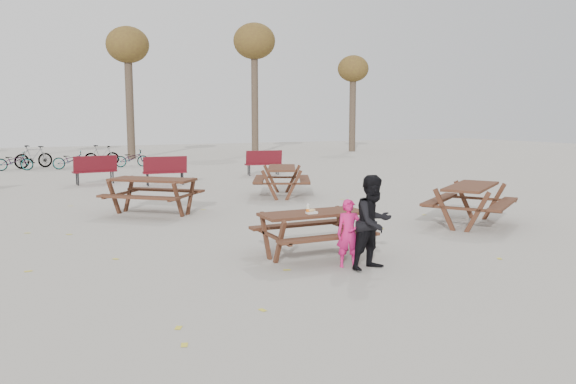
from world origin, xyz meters
name	(u,v)px	position (x,y,z in m)	size (l,w,h in m)	color
ground	(312,256)	(0.00, 0.00, 0.00)	(80.00, 80.00, 0.00)	gray
main_picnic_table	(312,223)	(0.00, 0.00, 0.59)	(1.80, 1.45, 0.78)	#351C13
food_tray	(312,213)	(-0.08, -0.13, 0.79)	(0.18, 0.11, 0.04)	white
bread_roll	(312,210)	(-0.08, -0.13, 0.83)	(0.14, 0.06, 0.05)	tan
soda_bottle	(308,210)	(-0.15, -0.11, 0.85)	(0.07, 0.07, 0.17)	silver
child	(349,233)	(0.22, -0.85, 0.55)	(0.40, 0.26, 1.09)	#CE1965
adult	(373,222)	(0.49, -1.13, 0.75)	(0.73, 0.57, 1.50)	black
picnic_table_east	(470,205)	(4.51, 1.07, 0.45)	(2.07, 1.67, 0.89)	#351C13
picnic_table_north	(153,196)	(-1.64, 5.42, 0.44)	(2.07, 1.66, 0.89)	#351C13
picnic_table_far	(282,182)	(2.56, 6.97, 0.44)	(2.06, 1.66, 0.89)	#351C13
park_bench_row	(130,170)	(-1.09, 12.11, 0.52)	(12.47, 2.39, 1.03)	maroon
bicycle_row	(69,158)	(-2.65, 19.69, 0.47)	(6.72, 2.19, 1.08)	black
tree_row	(124,49)	(0.90, 25.15, 6.19)	(32.17, 3.52, 8.26)	#382B21
fallen_leaves	(280,228)	(0.50, 2.50, 0.00)	(11.00, 11.00, 0.01)	gold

